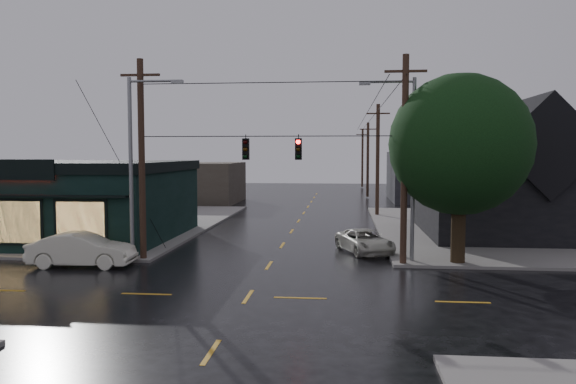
# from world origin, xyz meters

# --- Properties ---
(ground_plane) EXTENTS (160.00, 160.00, 0.00)m
(ground_plane) POSITION_xyz_m (0.00, 0.00, 0.00)
(ground_plane) COLOR black
(sidewalk_nw) EXTENTS (28.00, 28.00, 0.15)m
(sidewalk_nw) POSITION_xyz_m (-20.00, 20.00, 0.07)
(sidewalk_nw) COLOR gray
(sidewalk_nw) RESTS_ON ground
(pizza_shop) EXTENTS (16.30, 12.34, 4.90)m
(pizza_shop) POSITION_xyz_m (-15.00, 12.94, 2.56)
(pizza_shop) COLOR black
(pizza_shop) RESTS_ON ground
(ne_building) EXTENTS (12.60, 11.60, 8.75)m
(ne_building) POSITION_xyz_m (15.00, 17.00, 4.47)
(ne_building) COLOR black
(ne_building) RESTS_ON ground
(corner_tree) EXTENTS (6.84, 6.84, 9.16)m
(corner_tree) POSITION_xyz_m (9.18, 7.00, 5.87)
(corner_tree) COLOR black
(corner_tree) RESTS_ON ground
(utility_pole_nw) EXTENTS (2.00, 0.32, 10.15)m
(utility_pole_nw) POSITION_xyz_m (-6.50, 6.50, 0.00)
(utility_pole_nw) COLOR black
(utility_pole_nw) RESTS_ON ground
(utility_pole_ne) EXTENTS (2.00, 0.32, 10.15)m
(utility_pole_ne) POSITION_xyz_m (6.50, 6.50, 0.00)
(utility_pole_ne) COLOR black
(utility_pole_ne) RESTS_ON ground
(utility_pole_far_a) EXTENTS (2.00, 0.32, 9.65)m
(utility_pole_far_a) POSITION_xyz_m (6.50, 28.00, 0.00)
(utility_pole_far_a) COLOR black
(utility_pole_far_a) RESTS_ON ground
(utility_pole_far_b) EXTENTS (2.00, 0.32, 9.15)m
(utility_pole_far_b) POSITION_xyz_m (6.50, 48.00, 0.00)
(utility_pole_far_b) COLOR black
(utility_pole_far_b) RESTS_ON ground
(utility_pole_far_c) EXTENTS (2.00, 0.32, 9.15)m
(utility_pole_far_c) POSITION_xyz_m (6.50, 68.00, 0.00)
(utility_pole_far_c) COLOR black
(utility_pole_far_c) RESTS_ON ground
(span_signal_assembly) EXTENTS (13.00, 0.48, 1.23)m
(span_signal_assembly) POSITION_xyz_m (0.10, 6.50, 5.70)
(span_signal_assembly) COLOR black
(span_signal_assembly) RESTS_ON ground
(streetlight_nw) EXTENTS (5.40, 0.30, 9.15)m
(streetlight_nw) POSITION_xyz_m (-6.80, 5.80, 0.00)
(streetlight_nw) COLOR gray
(streetlight_nw) RESTS_ON ground
(streetlight_ne) EXTENTS (5.40, 0.30, 9.15)m
(streetlight_ne) POSITION_xyz_m (7.00, 7.20, 0.00)
(streetlight_ne) COLOR gray
(streetlight_ne) RESTS_ON ground
(bg_building_west) EXTENTS (12.00, 10.00, 4.40)m
(bg_building_west) POSITION_xyz_m (-14.00, 40.00, 2.20)
(bg_building_west) COLOR #40362E
(bg_building_west) RESTS_ON ground
(bg_building_east) EXTENTS (14.00, 12.00, 5.60)m
(bg_building_east) POSITION_xyz_m (16.00, 45.00, 2.80)
(bg_building_east) COLOR black
(bg_building_east) RESTS_ON ground
(sedan_cream) EXTENTS (5.07, 1.99, 1.64)m
(sedan_cream) POSITION_xyz_m (-8.93, 4.80, 0.82)
(sedan_cream) COLOR silver
(sedan_cream) RESTS_ON ground
(suv_silver) EXTENTS (3.57, 5.01, 1.27)m
(suv_silver) POSITION_xyz_m (4.79, 10.00, 0.63)
(suv_silver) COLOR #BAB8AB
(suv_silver) RESTS_ON ground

